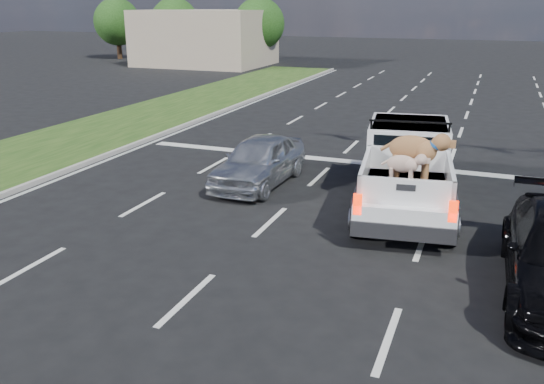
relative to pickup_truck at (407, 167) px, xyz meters
The scene contains 10 objects.
ground 6.42m from the pickup_truck, 99.24° to the right, with size 160.00×160.00×0.00m, color black.
road_markings 1.48m from the pickup_truck, 163.34° to the left, with size 17.75×60.00×0.01m.
grass_median_left 12.56m from the pickup_truck, behind, with size 5.00×60.00×0.10m, color #1D3F13.
curb_left 10.12m from the pickup_truck, behind, with size 0.15×60.00×0.14m, color #9B968E.
building_left 36.44m from the pickup_truck, 125.25° to the left, with size 10.00×8.00×4.40m, color tan.
tree_far_a 44.44m from the pickup_truck, 134.34° to the left, with size 4.20×4.20×5.40m.
tree_far_b 40.48m from the pickup_truck, 128.24° to the left, with size 4.20×4.20×5.40m.
tree_far_c 36.09m from the pickup_truck, 118.20° to the left, with size 4.20×4.20×5.40m.
pickup_truck is the anchor object (origin of this frame).
silver_sedan 4.19m from the pickup_truck, behind, with size 1.63×4.05×1.38m, color silver.
Camera 1 is at (2.86, -7.79, 4.91)m, focal length 38.00 mm.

